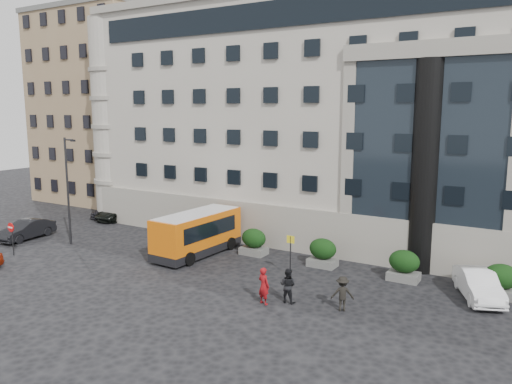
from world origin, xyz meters
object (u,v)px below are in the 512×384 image
street_lamp (68,187)px  white_taxi (478,284)px  bus_stop_sign (290,249)px  minibus (197,232)px  red_truck (177,200)px  parked_car_b (26,230)px  pedestrian_a (264,286)px  pedestrian_b (288,285)px  hedge_b (254,241)px  pedestrian_c (342,294)px  no_entry_sign (11,232)px  parked_car_c (110,210)px  hedge_d (404,265)px  hedge_c (323,252)px  hedge_e (501,281)px  parked_car_d (119,213)px  hedge_a (195,232)px

street_lamp → white_taxi: 28.22m
street_lamp → bus_stop_sign: size_ratio=3.17×
minibus → red_truck: 13.92m
parked_car_b → pedestrian_a: 22.59m
bus_stop_sign → white_taxi: bearing=11.0°
white_taxi → pedestrian_b: 10.26m
pedestrian_b → bus_stop_sign: bearing=-66.9°
hedge_b → minibus: (-3.35, -2.05, 0.71)m
red_truck → pedestrian_a: (18.41, -15.11, -0.40)m
red_truck → pedestrian_c: bearing=-46.4°
pedestrian_c → no_entry_sign: bearing=-20.3°
minibus → pedestrian_a: 10.05m
white_taxi → pedestrian_b: bearing=-168.9°
bus_stop_sign → white_taxi: (10.26, 2.00, -0.96)m
hedge_b → pedestrian_b: size_ratio=1.00×
bus_stop_sign → no_entry_sign: bearing=-161.9°
bus_stop_sign → pedestrian_b: bearing=-64.7°
parked_car_c → pedestrian_c: bearing=-27.3°
red_truck → hedge_d: bearing=-32.5°
minibus → street_lamp: bearing=-162.0°
parked_car_b → pedestrian_b: size_ratio=2.48×
hedge_c → hedge_e: size_ratio=1.00×
hedge_e → pedestrian_b: 11.56m
hedge_e → white_taxi: hedge_e is taller
hedge_b → red_truck: bearing=149.9°
street_lamp → parked_car_c: street_lamp is taller
bus_stop_sign → parked_car_c: (-22.50, 6.47, -1.12)m
hedge_b → street_lamp: bearing=-159.9°
bus_stop_sign → parked_car_d: bus_stop_sign is taller
parked_car_c → pedestrian_a: bearing=-32.9°
hedge_a → hedge_d: 15.60m
hedge_d → minibus: 13.92m
hedge_b → pedestrian_a: (5.12, -7.41, 0.05)m
red_truck → parked_car_c: (-4.91, -4.03, -0.77)m
white_taxi → no_entry_sign: bearing=172.5°
hedge_d → parked_car_b: bearing=-168.7°
hedge_c → parked_car_b: 23.28m
minibus → parked_car_d: minibus is taller
pedestrian_a → pedestrian_b: pedestrian_a is taller
minibus → pedestrian_b: minibus is taller
minibus → parked_car_b: bearing=-163.6°
hedge_b → pedestrian_b: 8.96m
no_entry_sign → white_taxi: 29.88m
hedge_e → bus_stop_sign: size_ratio=0.73×
red_truck → bus_stop_sign: bearing=-45.3°
no_entry_sign → parked_car_b: (-3.20, 3.26, -0.90)m
street_lamp → pedestrian_b: size_ratio=4.34×
hedge_d → bus_stop_sign: (-6.10, -2.80, 0.80)m
parked_car_c → white_taxi: bearing=-15.3°
hedge_b → street_lamp: 14.41m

